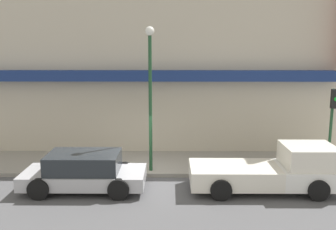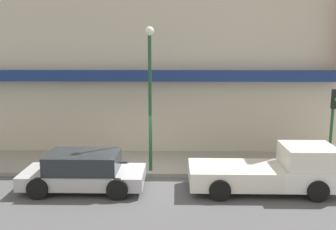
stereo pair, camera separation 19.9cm
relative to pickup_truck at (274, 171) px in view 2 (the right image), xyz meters
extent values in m
plane|color=#4C4C4F|center=(-5.23, 1.31, -0.77)|extent=(80.00, 80.00, 0.00)
cube|color=gray|center=(-5.23, 2.97, -0.69)|extent=(36.00, 3.33, 0.16)
cube|color=#BCB29E|center=(-5.23, 6.14, 3.70)|extent=(19.80, 3.00, 8.93)
cube|color=navy|center=(-5.23, 4.34, 3.16)|extent=(18.22, 0.60, 0.50)
cube|color=white|center=(1.24, 0.00, -0.17)|extent=(2.18, 1.92, 0.70)
cube|color=silver|center=(1.24, 0.00, 0.57)|extent=(1.85, 1.77, 0.78)
cube|color=silver|center=(-1.49, 0.00, -0.17)|extent=(3.27, 1.92, 0.70)
cylinder|color=black|center=(1.29, 0.96, -0.39)|extent=(0.76, 0.22, 0.76)
cylinder|color=black|center=(1.29, -0.96, -0.39)|extent=(0.76, 0.22, 0.76)
cylinder|color=black|center=(-2.09, 0.96, -0.39)|extent=(0.76, 0.22, 0.76)
cylinder|color=black|center=(-2.09, -0.96, -0.39)|extent=(0.76, 0.22, 0.76)
cube|color=#ADADB2|center=(-7.07, 0.00, -0.29)|extent=(4.52, 1.90, 0.51)
cube|color=#23282D|center=(-7.07, 0.00, 0.31)|extent=(2.62, 1.71, 0.68)
cylinder|color=black|center=(-5.67, 0.95, -0.39)|extent=(0.76, 0.22, 0.76)
cylinder|color=black|center=(-5.67, -0.95, -0.39)|extent=(0.76, 0.22, 0.76)
cylinder|color=black|center=(-8.47, 0.95, -0.39)|extent=(0.76, 0.22, 0.76)
cylinder|color=black|center=(-8.47, -0.95, -0.39)|extent=(0.76, 0.22, 0.76)
cylinder|color=yellow|center=(-6.15, 1.71, -0.34)|extent=(0.17, 0.17, 0.53)
sphere|color=yellow|center=(-6.15, 1.71, 0.00)|extent=(0.16, 0.16, 0.16)
cylinder|color=#1E4728|center=(-4.68, 1.75, 2.17)|extent=(0.14, 0.14, 5.55)
sphere|color=silver|center=(-4.68, 1.75, 5.12)|extent=(0.36, 0.36, 0.36)
cylinder|color=#1E4728|center=(2.87, 2.10, 1.11)|extent=(0.12, 0.12, 3.42)
cube|color=black|center=(2.87, 1.94, 2.42)|extent=(0.28, 0.20, 0.80)
camera|label=1|loc=(-3.84, -13.28, 4.56)|focal=40.00mm
camera|label=2|loc=(-3.64, -13.28, 4.56)|focal=40.00mm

